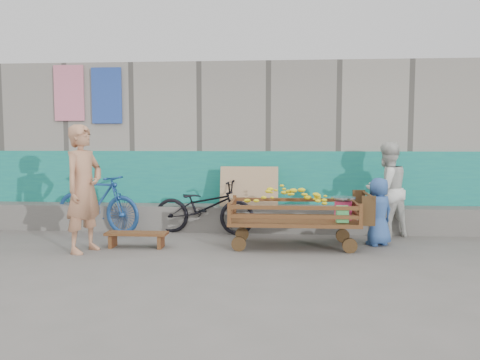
# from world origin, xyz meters

# --- Properties ---
(ground) EXTENTS (80.00, 80.00, 0.00)m
(ground) POSITION_xyz_m (0.00, 0.00, 0.00)
(ground) COLOR #5C5A53
(ground) RESTS_ON ground
(building_wall) EXTENTS (12.00, 3.50, 3.00)m
(building_wall) POSITION_xyz_m (-0.00, 4.05, 1.47)
(building_wall) COLOR gray
(building_wall) RESTS_ON ground
(banana_cart) EXTENTS (2.08, 0.95, 0.89)m
(banana_cart) POSITION_xyz_m (0.98, 1.19, 0.60)
(banana_cart) COLOR #532616
(banana_cart) RESTS_ON ground
(bench) EXTENTS (0.92, 0.28, 0.23)m
(bench) POSITION_xyz_m (-1.31, 0.96, 0.17)
(bench) COLOR #532616
(bench) RESTS_ON ground
(vendor_man) EXTENTS (0.64, 0.77, 1.82)m
(vendor_man) POSITION_xyz_m (-1.97, 0.65, 0.91)
(vendor_man) COLOR #AD7655
(vendor_man) RESTS_ON ground
(woman) EXTENTS (0.95, 0.88, 1.57)m
(woman) POSITION_xyz_m (2.58, 2.02, 0.79)
(woman) COLOR silver
(woman) RESTS_ON ground
(child) EXTENTS (0.60, 0.53, 1.03)m
(child) POSITION_xyz_m (2.32, 1.38, 0.52)
(child) COLOR #315698
(child) RESTS_ON ground
(bicycle_dark) EXTENTS (1.81, 0.83, 0.92)m
(bicycle_dark) POSITION_xyz_m (-0.46, 2.05, 0.46)
(bicycle_dark) COLOR black
(bicycle_dark) RESTS_ON ground
(bicycle_blue) EXTENTS (1.79, 1.00, 1.04)m
(bicycle_blue) POSITION_xyz_m (-2.33, 2.05, 0.52)
(bicycle_blue) COLOR navy
(bicycle_blue) RESTS_ON ground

